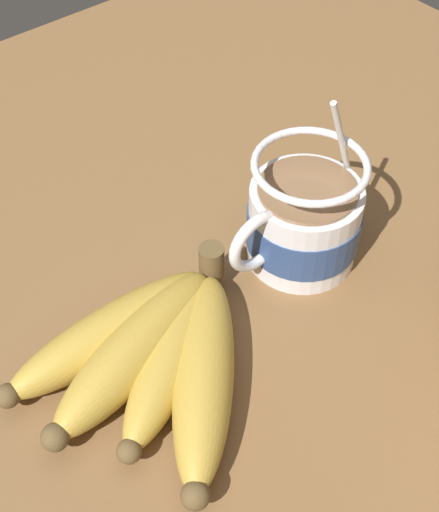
% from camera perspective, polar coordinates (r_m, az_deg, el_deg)
% --- Properties ---
extents(table, '(0.92, 0.92, 0.03)m').
position_cam_1_polar(table, '(0.59, 2.85, -2.98)').
color(table, brown).
rests_on(table, ground).
extents(coffee_mug, '(0.15, 0.09, 0.15)m').
position_cam_1_polar(coffee_mug, '(0.57, 6.62, 2.83)').
color(coffee_mug, silver).
rests_on(coffee_mug, table).
extents(banana_bunch, '(0.20, 0.17, 0.04)m').
position_cam_1_polar(banana_bunch, '(0.51, -5.14, -7.82)').
color(banana_bunch, brown).
rests_on(banana_bunch, table).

